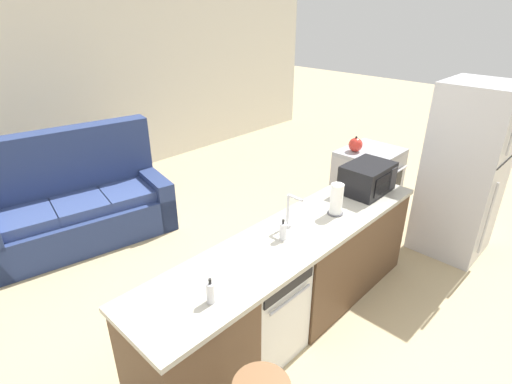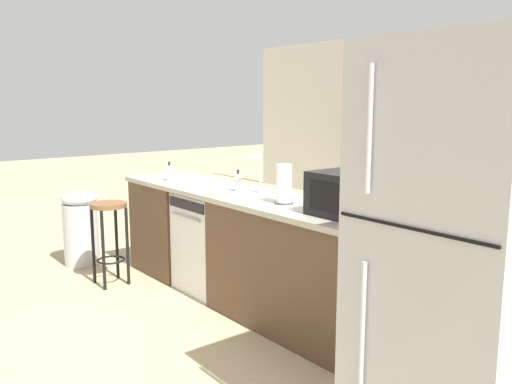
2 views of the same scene
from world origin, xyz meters
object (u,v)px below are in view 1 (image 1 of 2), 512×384
object	(u,v)px
microwave	(367,178)
dish_soap_bottle	(211,293)
stove_range	(367,183)
soap_bottle	(283,231)
couch	(78,206)
dishwasher	(259,307)
paper_towel_roll	(336,200)
kettle	(356,145)
refrigerator	(465,172)

from	to	relation	value
microwave	dish_soap_bottle	bearing A→B (deg)	-176.57
stove_range	soap_bottle	world-z (taller)	soap_bottle
soap_bottle	couch	distance (m)	2.83
dishwasher	microwave	size ratio (longest dim) A/B	1.68
soap_bottle	microwave	bearing A→B (deg)	-1.04
microwave	stove_range	bearing A→B (deg)	26.89
dishwasher	soap_bottle	distance (m)	0.62
stove_range	dish_soap_bottle	xyz separation A→B (m)	(-3.16, -0.67, 0.52)
microwave	couch	bearing A→B (deg)	122.33
paper_towel_roll	kettle	bearing A→B (deg)	25.49
dishwasher	paper_towel_roll	xyz separation A→B (m)	(0.92, -0.04, 0.62)
dishwasher	kettle	xyz separation A→B (m)	(2.43, 0.68, 0.56)
microwave	couch	world-z (taller)	couch
microwave	couch	xyz separation A→B (m)	(-1.74, 2.74, -0.65)
refrigerator	paper_towel_roll	xyz separation A→B (m)	(-1.68, 0.51, 0.10)
microwave	paper_towel_roll	bearing A→B (deg)	-176.09
kettle	dishwasher	bearing A→B (deg)	-164.42
refrigerator	dish_soap_bottle	distance (m)	3.19
stove_range	paper_towel_roll	distance (m)	1.87
dish_soap_bottle	couch	size ratio (longest dim) A/B	0.08
paper_towel_roll	couch	world-z (taller)	couch
couch	soap_bottle	bearing A→B (deg)	-79.34
refrigerator	couch	world-z (taller)	refrigerator
couch	kettle	bearing A→B (deg)	-37.85
stove_range	soap_bottle	size ratio (longest dim) A/B	5.11
stove_range	microwave	size ratio (longest dim) A/B	1.80
dish_soap_bottle	couch	xyz separation A→B (m)	(0.34, 2.87, -0.58)
stove_range	soap_bottle	distance (m)	2.42
paper_towel_roll	soap_bottle	bearing A→B (deg)	174.32
paper_towel_roll	couch	distance (m)	3.08
stove_range	soap_bottle	bearing A→B (deg)	-167.13
couch	dishwasher	bearing A→B (deg)	-85.41
soap_bottle	kettle	world-z (taller)	kettle
dish_soap_bottle	paper_towel_roll	bearing A→B (deg)	3.24
dishwasher	dish_soap_bottle	world-z (taller)	dish_soap_bottle
dish_soap_bottle	stove_range	bearing A→B (deg)	12.04
refrigerator	microwave	distance (m)	1.22
refrigerator	kettle	size ratio (longest dim) A/B	9.15
paper_towel_roll	couch	xyz separation A→B (m)	(-1.14, 2.78, -0.64)
soap_bottle	dish_soap_bottle	size ratio (longest dim) A/B	1.00
dishwasher	kettle	world-z (taller)	kettle
refrigerator	couch	size ratio (longest dim) A/B	0.88
stove_range	dish_soap_bottle	bearing A→B (deg)	-167.96
dishwasher	couch	bearing A→B (deg)	94.59
paper_towel_roll	kettle	xyz separation A→B (m)	(1.51, 0.72, -0.05)
dishwasher	kettle	bearing A→B (deg)	15.58
stove_range	kettle	xyz separation A→B (m)	(-0.17, 0.13, 0.53)
paper_towel_roll	couch	size ratio (longest dim) A/B	0.13
couch	refrigerator	bearing A→B (deg)	-49.41
couch	microwave	bearing A→B (deg)	-57.67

